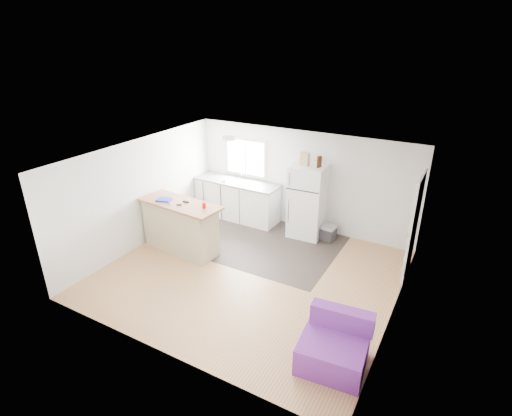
{
  "coord_description": "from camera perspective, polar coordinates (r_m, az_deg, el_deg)",
  "views": [
    {
      "loc": [
        3.43,
        -5.87,
        4.43
      ],
      "look_at": [
        -0.25,
        0.7,
        1.12
      ],
      "focal_mm": 28.0,
      "sensor_mm": 36.0,
      "label": 1
    }
  ],
  "objects": [
    {
      "name": "window",
      "position": [
        10.14,
        -1.48,
        7.25
      ],
      "size": [
        1.18,
        0.06,
        0.98
      ],
      "color": "white",
      "rests_on": "back_wall"
    },
    {
      "name": "cardboard_box",
      "position": [
        8.94,
        7.0,
        6.97
      ],
      "size": [
        0.21,
        0.13,
        0.3
      ],
      "primitive_type": "cube",
      "rotation": [
        0.0,
        0.0,
        -0.16
      ],
      "color": "tan",
      "rests_on": "refrigerator"
    },
    {
      "name": "blue_tray",
      "position": [
        8.75,
        -13.02,
        1.17
      ],
      "size": [
        0.35,
        0.3,
        0.04
      ],
      "primitive_type": "cube",
      "rotation": [
        0.0,
        0.0,
        0.31
      ],
      "color": "#1429C1",
      "rests_on": "peninsula"
    },
    {
      "name": "room",
      "position": [
        7.52,
        -0.93,
        -1.67
      ],
      "size": [
        5.51,
        5.01,
        2.41
      ],
      "color": "#AF7149",
      "rests_on": "ground"
    },
    {
      "name": "cleaner_jug",
      "position": [
        8.45,
        -7.94,
        -6.99
      ],
      "size": [
        0.15,
        0.11,
        0.32
      ],
      "rotation": [
        0.0,
        0.0,
        0.03
      ],
      "color": "silver",
      "rests_on": "floor"
    },
    {
      "name": "peninsula",
      "position": [
        8.83,
        -10.73,
        -2.57
      ],
      "size": [
        1.91,
        0.87,
        1.14
      ],
      "rotation": [
        0.0,
        0.0,
        -0.09
      ],
      "color": "beige",
      "rests_on": "floor"
    },
    {
      "name": "tool_b",
      "position": [
        8.44,
        -10.93,
        0.46
      ],
      "size": [
        0.11,
        0.06,
        0.03
      ],
      "primitive_type": "cube",
      "rotation": [
        0.0,
        0.0,
        0.25
      ],
      "color": "black",
      "rests_on": "peninsula"
    },
    {
      "name": "tool_a",
      "position": [
        8.56,
        -9.95,
        0.9
      ],
      "size": [
        0.14,
        0.06,
        0.03
      ],
      "primitive_type": "cube",
      "rotation": [
        0.0,
        0.0,
        0.1
      ],
      "color": "black",
      "rests_on": "peninsula"
    },
    {
      "name": "kitchen_cabinets",
      "position": [
        10.26,
        -2.73,
        1.27
      ],
      "size": [
        2.27,
        0.75,
        1.3
      ],
      "rotation": [
        0.0,
        0.0,
        -0.02
      ],
      "color": "white",
      "rests_on": "floor"
    },
    {
      "name": "red_cup",
      "position": [
        8.21,
        -7.43,
        0.39
      ],
      "size": [
        0.11,
        0.11,
        0.12
      ],
      "primitive_type": "cylinder",
      "rotation": [
        0.0,
        0.0,
        0.43
      ],
      "color": "red",
      "rests_on": "peninsula"
    },
    {
      "name": "purple_seat",
      "position": [
        6.19,
        11.12,
        -18.88
      ],
      "size": [
        1.01,
        0.96,
        0.76
      ],
      "rotation": [
        0.0,
        0.0,
        0.1
      ],
      "color": "purple",
      "rests_on": "floor"
    },
    {
      "name": "bottle_right",
      "position": [
        8.89,
        9.16,
        6.58
      ],
      "size": [
        0.09,
        0.09,
        0.25
      ],
      "primitive_type": "cylinder",
      "rotation": [
        0.0,
        0.0,
        0.34
      ],
      "color": "#361A09",
      "rests_on": "refrigerator"
    },
    {
      "name": "vinyl_zone",
      "position": [
        9.35,
        -0.89,
        -4.5
      ],
      "size": [
        4.05,
        2.5,
        0.0
      ],
      "primitive_type": "cube",
      "color": "#2E2622",
      "rests_on": "floor"
    },
    {
      "name": "interior_door",
      "position": [
        8.19,
        21.58,
        -2.64
      ],
      "size": [
        0.11,
        0.92,
        2.1
      ],
      "color": "white",
      "rests_on": "right_wall"
    },
    {
      "name": "bottle_left",
      "position": [
        8.84,
        8.9,
        6.5
      ],
      "size": [
        0.07,
        0.07,
        0.25
      ],
      "primitive_type": "cylinder",
      "rotation": [
        0.0,
        0.0,
        0.06
      ],
      "color": "#361A09",
      "rests_on": "refrigerator"
    },
    {
      "name": "mop",
      "position": [
        9.0,
        -11.91,
        -4.6
      ],
      "size": [
        0.2,
        0.33,
        1.19
      ],
      "rotation": [
        0.0,
        0.0,
        -0.04
      ],
      "color": "green",
      "rests_on": "floor"
    },
    {
      "name": "ceiling_fixture",
      "position": [
        8.7,
        -3.9,
        9.94
      ],
      "size": [
        0.3,
        0.3,
        0.07
      ],
      "primitive_type": "cylinder",
      "color": "white",
      "rests_on": "ceiling"
    },
    {
      "name": "cooler",
      "position": [
        9.43,
        9.85,
        -3.36
      ],
      "size": [
        0.51,
        0.38,
        0.37
      ],
      "rotation": [
        0.0,
        0.0,
        -0.11
      ],
      "color": "#2B2B2D",
      "rests_on": "floor"
    },
    {
      "name": "refrigerator",
      "position": [
        9.29,
        7.35,
        0.97
      ],
      "size": [
        0.8,
        0.76,
        1.72
      ],
      "rotation": [
        0.0,
        0.0,
        0.06
      ],
      "color": "white",
      "rests_on": "floor"
    }
  ]
}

